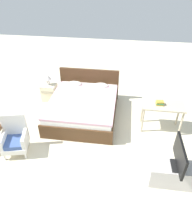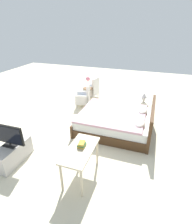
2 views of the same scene
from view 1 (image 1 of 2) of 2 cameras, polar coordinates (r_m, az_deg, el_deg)
The scene contains 9 objects.
ground_plane at distance 5.60m, azimuth -3.67°, elevation -6.42°, with size 16.00×16.00×0.00m, color beige.
bed at distance 6.16m, azimuth -3.24°, elevation 1.54°, with size 1.83×2.20×0.96m.
armchair_by_window_right at distance 5.32m, azimuth -20.39°, elevation -6.38°, with size 0.65×0.65×0.92m.
nightstand at distance 7.02m, azimuth -12.07°, elevation 5.13°, with size 0.44×0.41×0.53m.
table_lamp at distance 6.80m, azimuth -12.56°, elevation 8.61°, with size 0.22×0.22×0.33m.
tv_stand at distance 4.73m, azimuth 19.63°, elevation -15.11°, with size 0.96×0.40×0.47m.
tv_flatscreen at distance 4.36m, azimuth 21.03°, elevation -10.71°, with size 0.20×0.80×0.55m.
vanity_desk at distance 5.72m, azimuth 17.03°, elevation 0.89°, with size 1.04×0.52×0.74m.
book_stack at distance 5.62m, azimuth 16.32°, elevation 2.26°, with size 0.19×0.15×0.10m.
Camera 1 is at (0.93, -4.05, 3.75)m, focal length 35.00 mm.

